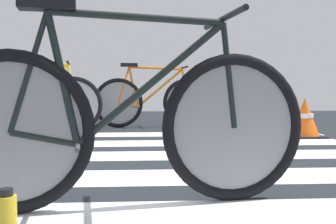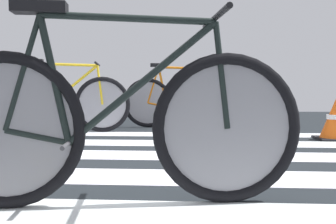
{
  "view_description": "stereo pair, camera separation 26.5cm",
  "coord_description": "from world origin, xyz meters",
  "views": [
    {
      "loc": [
        0.4,
        -2.89,
        0.56
      ],
      "look_at": [
        0.52,
        -0.75,
        0.44
      ],
      "focal_mm": 40.83,
      "sensor_mm": 36.0,
      "label": 1
    },
    {
      "loc": [
        0.66,
        -2.89,
        0.56
      ],
      "look_at": [
        0.52,
        -0.75,
        0.44
      ],
      "focal_mm": 40.83,
      "sensor_mm": 36.0,
      "label": 2
    }
  ],
  "objects": [
    {
      "name": "bicycle_3_of_3",
      "position": [
        0.5,
        2.74,
        0.41
      ],
      "size": [
        1.72,
        0.54,
        0.93
      ],
      "rotation": [
        0.0,
        0.0,
        0.17
      ],
      "color": "black",
      "rests_on": "ground"
    },
    {
      "name": "crosswalk_markings",
      "position": [
        -0.04,
        -0.16,
        0.02
      ],
      "size": [
        5.48,
        4.25,
        0.0
      ],
      "color": "white",
      "rests_on": "ground"
    },
    {
      "name": "ground",
      "position": [
        0.0,
        0.0,
        0.01
      ],
      "size": [
        18.0,
        14.0,
        0.02
      ],
      "color": "black"
    },
    {
      "name": "traffic_cone",
      "position": [
        2.22,
        1.38,
        0.23
      ],
      "size": [
        0.4,
        0.4,
        0.45
      ],
      "color": "black",
      "rests_on": "ground"
    },
    {
      "name": "bicycle_2_of_3",
      "position": [
        -1.02,
        1.88,
        0.41
      ],
      "size": [
        1.72,
        0.53,
        0.93
      ],
      "rotation": [
        0.0,
        0.0,
        0.16
      ],
      "color": "black",
      "rests_on": "ground"
    },
    {
      "name": "bicycle_1_of_3",
      "position": [
        0.32,
        -1.15,
        0.41
      ],
      "size": [
        1.72,
        0.54,
        0.93
      ],
      "rotation": [
        0.0,
        0.0,
        0.16
      ],
      "color": "black",
      "rests_on": "ground"
    }
  ]
}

